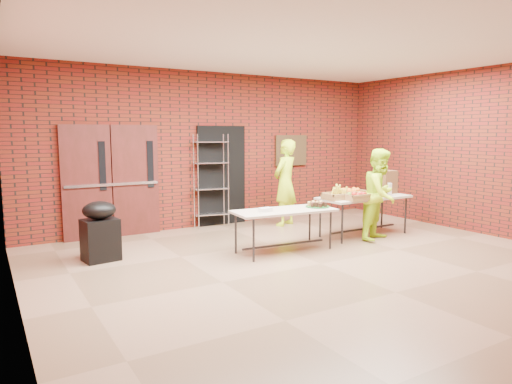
% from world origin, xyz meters
% --- Properties ---
extents(room, '(8.08, 7.08, 3.28)m').
position_xyz_m(room, '(0.00, 0.00, 1.60)').
color(room, brown).
rests_on(room, ground).
extents(double_doors, '(1.78, 0.12, 2.10)m').
position_xyz_m(double_doors, '(-2.20, 3.44, 1.05)').
color(double_doors, '#4F1816').
rests_on(double_doors, room).
extents(dark_doorway, '(1.10, 0.06, 2.10)m').
position_xyz_m(dark_doorway, '(0.10, 3.46, 1.05)').
color(dark_doorway, black).
rests_on(dark_doorway, room).
extents(bronze_plaque, '(0.85, 0.04, 0.70)m').
position_xyz_m(bronze_plaque, '(1.90, 3.45, 1.55)').
color(bronze_plaque, '#3B2C17').
rests_on(bronze_plaque, room).
extents(wire_rack, '(0.74, 0.37, 1.93)m').
position_xyz_m(wire_rack, '(-0.21, 3.32, 0.96)').
color(wire_rack, silver).
rests_on(wire_rack, room).
extents(table_left, '(1.75, 0.85, 0.70)m').
position_xyz_m(table_left, '(-0.05, 0.90, 0.64)').
color(table_left, '#C1AC93').
rests_on(table_left, room).
extents(table_right, '(1.83, 0.76, 0.75)m').
position_xyz_m(table_right, '(1.94, 1.10, 0.69)').
color(table_right, '#C1AC93').
rests_on(table_right, room).
extents(basket_bananas, '(0.46, 0.36, 0.14)m').
position_xyz_m(basket_bananas, '(1.25, 1.09, 0.82)').
color(basket_bananas, olive).
rests_on(basket_bananas, table_right).
extents(basket_oranges, '(0.50, 0.39, 0.15)m').
position_xyz_m(basket_oranges, '(1.71, 1.20, 0.82)').
color(basket_oranges, olive).
rests_on(basket_oranges, table_right).
extents(basket_apples, '(0.45, 0.35, 0.14)m').
position_xyz_m(basket_apples, '(1.49, 0.87, 0.81)').
color(basket_apples, olive).
rests_on(basket_apples, table_right).
extents(muffin_tray, '(0.40, 0.40, 0.10)m').
position_xyz_m(muffin_tray, '(0.59, 0.83, 0.74)').
color(muffin_tray, '#16541C').
rests_on(muffin_tray, table_left).
extents(napkin_box, '(0.19, 0.13, 0.06)m').
position_xyz_m(napkin_box, '(-0.42, 0.89, 0.73)').
color(napkin_box, silver).
rests_on(napkin_box, table_left).
extents(coffee_dispenser, '(0.35, 0.31, 0.46)m').
position_xyz_m(coffee_dispenser, '(2.64, 1.22, 0.98)').
color(coffee_dispenser, brown).
rests_on(coffee_dispenser, table_right).
extents(cup_stack_front, '(0.08, 0.08, 0.24)m').
position_xyz_m(cup_stack_front, '(2.18, 1.01, 0.87)').
color(cup_stack_front, silver).
rests_on(cup_stack_front, table_right).
extents(cup_stack_mid, '(0.08, 0.08, 0.24)m').
position_xyz_m(cup_stack_mid, '(2.43, 0.93, 0.87)').
color(cup_stack_mid, silver).
rests_on(cup_stack_mid, table_right).
extents(cup_stack_back, '(0.08, 0.08, 0.23)m').
position_xyz_m(cup_stack_back, '(2.29, 1.14, 0.87)').
color(cup_stack_back, silver).
rests_on(cup_stack_back, table_right).
extents(covered_grill, '(0.56, 0.49, 0.92)m').
position_xyz_m(covered_grill, '(-2.77, 1.90, 0.46)').
color(covered_grill, black).
rests_on(covered_grill, room).
extents(volunteer_woman, '(0.78, 0.67, 1.82)m').
position_xyz_m(volunteer_woman, '(1.20, 2.68, 0.91)').
color(volunteer_woman, '#C5F71B').
rests_on(volunteer_woman, room).
extents(volunteer_man, '(0.98, 0.87, 1.67)m').
position_xyz_m(volunteer_man, '(1.94, 0.70, 0.83)').
color(volunteer_man, '#C5F71B').
rests_on(volunteer_man, room).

